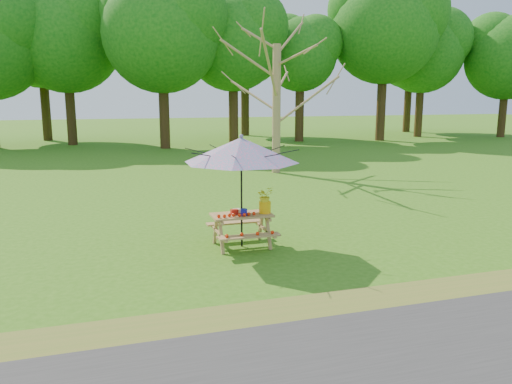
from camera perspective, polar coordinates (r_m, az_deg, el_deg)
name	(u,v)px	position (r m, az deg, el deg)	size (l,w,h in m)	color
ground	(295,249)	(9.95, 4.43, -6.55)	(120.00, 120.00, 0.00)	#336C14
drygrass_strip	(366,305)	(7.58, 12.41, -12.49)	(120.00, 1.20, 0.01)	olive
treeline	(157,8)	(31.42, -11.21, 19.93)	(60.00, 12.00, 16.00)	#0F5D13
picnic_table	(242,231)	(10.02, -1.64, -4.44)	(1.20, 1.32, 0.67)	#A07F48
patio_umbrella	(241,150)	(9.72, -1.70, 4.82)	(2.99, 2.99, 2.26)	black
produce_bins	(239,212)	(9.91, -1.96, -2.26)	(0.30, 0.43, 0.13)	#B2190E
tomatoes_row	(237,215)	(9.72, -2.22, -2.63)	(0.77, 0.13, 0.07)	red
flower_bucket	(265,199)	(9.97, 1.03, -0.81)	(0.39, 0.37, 0.53)	#FFB50D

